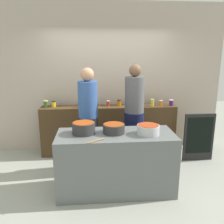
{
  "coord_description": "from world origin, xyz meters",
  "views": [
    {
      "loc": [
        -0.33,
        -3.53,
        2.03
      ],
      "look_at": [
        0.0,
        0.35,
        1.05
      ],
      "focal_mm": 38.27,
      "sensor_mm": 36.0,
      "label": 1
    }
  ],
  "objects_px": {
    "preserve_jar_4": "(119,103)",
    "wooden_spoon": "(96,141)",
    "cook_with_tongs": "(88,126)",
    "preserve_jar_2": "(81,105)",
    "preserve_jar_3": "(108,103)",
    "cook_in_cap": "(134,121)",
    "preserve_jar_0": "(46,104)",
    "cooking_pot_center": "(114,129)",
    "preserve_jar_6": "(152,103)",
    "preserve_jar_7": "(161,103)",
    "preserve_jar_8": "(171,103)",
    "cooking_pot_right": "(148,130)",
    "preserve_jar_1": "(54,104)",
    "cooking_pot_left": "(84,128)",
    "chalkboard_sign": "(199,137)",
    "preserve_jar_5": "(142,102)"
  },
  "relations": [
    {
      "from": "preserve_jar_4",
      "to": "wooden_spoon",
      "type": "relative_size",
      "value": 0.44
    },
    {
      "from": "preserve_jar_4",
      "to": "cook_with_tongs",
      "type": "relative_size",
      "value": 0.07
    },
    {
      "from": "preserve_jar_2",
      "to": "preserve_jar_3",
      "type": "distance_m",
      "value": 0.55
    },
    {
      "from": "wooden_spoon",
      "to": "cook_in_cap",
      "type": "distance_m",
      "value": 1.26
    },
    {
      "from": "preserve_jar_0",
      "to": "cooking_pot_center",
      "type": "relative_size",
      "value": 0.42
    },
    {
      "from": "preserve_jar_6",
      "to": "preserve_jar_7",
      "type": "distance_m",
      "value": 0.21
    },
    {
      "from": "preserve_jar_8",
      "to": "cook_with_tongs",
      "type": "distance_m",
      "value": 1.83
    },
    {
      "from": "cook_with_tongs",
      "to": "cook_in_cap",
      "type": "bearing_deg",
      "value": 9.08
    },
    {
      "from": "preserve_jar_6",
      "to": "cooking_pot_right",
      "type": "relative_size",
      "value": 0.43
    },
    {
      "from": "preserve_jar_1",
      "to": "preserve_jar_4",
      "type": "xyz_separation_m",
      "value": [
        1.3,
        -0.0,
        0.0
      ]
    },
    {
      "from": "preserve_jar_1",
      "to": "preserve_jar_7",
      "type": "relative_size",
      "value": 1.12
    },
    {
      "from": "cooking_pot_center",
      "to": "preserve_jar_0",
      "type": "bearing_deg",
      "value": 130.94
    },
    {
      "from": "preserve_jar_8",
      "to": "cooking_pot_left",
      "type": "relative_size",
      "value": 0.37
    },
    {
      "from": "preserve_jar_8",
      "to": "chalkboard_sign",
      "type": "distance_m",
      "value": 0.86
    },
    {
      "from": "preserve_jar_0",
      "to": "wooden_spoon",
      "type": "xyz_separation_m",
      "value": [
        0.94,
        -1.71,
        -0.15
      ]
    },
    {
      "from": "preserve_jar_4",
      "to": "wooden_spoon",
      "type": "xyz_separation_m",
      "value": [
        -0.51,
        -1.73,
        -0.14
      ]
    },
    {
      "from": "preserve_jar_8",
      "to": "cooking_pot_left",
      "type": "distance_m",
      "value": 2.17
    },
    {
      "from": "preserve_jar_7",
      "to": "chalkboard_sign",
      "type": "bearing_deg",
      "value": -42.22
    },
    {
      "from": "preserve_jar_0",
      "to": "cook_in_cap",
      "type": "distance_m",
      "value": 1.78
    },
    {
      "from": "wooden_spoon",
      "to": "cook_with_tongs",
      "type": "height_order",
      "value": "cook_with_tongs"
    },
    {
      "from": "cooking_pot_center",
      "to": "cooking_pot_right",
      "type": "bearing_deg",
      "value": -11.07
    },
    {
      "from": "preserve_jar_5",
      "to": "preserve_jar_8",
      "type": "distance_m",
      "value": 0.58
    },
    {
      "from": "preserve_jar_5",
      "to": "preserve_jar_7",
      "type": "xyz_separation_m",
      "value": [
        0.37,
        -0.05,
        -0.02
      ]
    },
    {
      "from": "cook_with_tongs",
      "to": "cooking_pot_left",
      "type": "bearing_deg",
      "value": -95.82
    },
    {
      "from": "preserve_jar_1",
      "to": "chalkboard_sign",
      "type": "bearing_deg",
      "value": -11.81
    },
    {
      "from": "cooking_pot_left",
      "to": "cook_in_cap",
      "type": "relative_size",
      "value": 0.18
    },
    {
      "from": "cooking_pot_center",
      "to": "cook_with_tongs",
      "type": "height_order",
      "value": "cook_with_tongs"
    },
    {
      "from": "preserve_jar_1",
      "to": "cooking_pot_left",
      "type": "distance_m",
      "value": 1.54
    },
    {
      "from": "preserve_jar_0",
      "to": "cooking_pot_right",
      "type": "bearing_deg",
      "value": -41.33
    },
    {
      "from": "preserve_jar_4",
      "to": "preserve_jar_8",
      "type": "xyz_separation_m",
      "value": [
        1.05,
        -0.09,
        0.0
      ]
    },
    {
      "from": "preserve_jar_2",
      "to": "cooking_pot_right",
      "type": "distance_m",
      "value": 1.72
    },
    {
      "from": "preserve_jar_8",
      "to": "preserve_jar_1",
      "type": "bearing_deg",
      "value": 177.9
    },
    {
      "from": "preserve_jar_0",
      "to": "preserve_jar_3",
      "type": "height_order",
      "value": "preserve_jar_0"
    },
    {
      "from": "cooking_pot_center",
      "to": "cooking_pot_right",
      "type": "xyz_separation_m",
      "value": [
        0.48,
        -0.09,
        0.0
      ]
    },
    {
      "from": "cooking_pot_right",
      "to": "chalkboard_sign",
      "type": "height_order",
      "value": "cooking_pot_right"
    },
    {
      "from": "preserve_jar_1",
      "to": "preserve_jar_3",
      "type": "height_order",
      "value": "preserve_jar_1"
    },
    {
      "from": "cooking_pot_center",
      "to": "chalkboard_sign",
      "type": "relative_size",
      "value": 0.34
    },
    {
      "from": "preserve_jar_1",
      "to": "preserve_jar_5",
      "type": "bearing_deg",
      "value": 0.67
    },
    {
      "from": "preserve_jar_0",
      "to": "cooking_pot_left",
      "type": "xyz_separation_m",
      "value": [
        0.77,
        -1.38,
        -0.07
      ]
    },
    {
      "from": "preserve_jar_5",
      "to": "cooking_pot_right",
      "type": "xyz_separation_m",
      "value": [
        -0.24,
        -1.53,
        -0.09
      ]
    },
    {
      "from": "preserve_jar_1",
      "to": "preserve_jar_3",
      "type": "xyz_separation_m",
      "value": [
        1.08,
        -0.01,
        -0.0
      ]
    },
    {
      "from": "preserve_jar_6",
      "to": "preserve_jar_5",
      "type": "bearing_deg",
      "value": 146.83
    },
    {
      "from": "preserve_jar_4",
      "to": "cooking_pot_right",
      "type": "distance_m",
      "value": 1.53
    },
    {
      "from": "cook_with_tongs",
      "to": "chalkboard_sign",
      "type": "height_order",
      "value": "cook_with_tongs"
    },
    {
      "from": "preserve_jar_7",
      "to": "cooking_pot_left",
      "type": "height_order",
      "value": "preserve_jar_7"
    },
    {
      "from": "preserve_jar_2",
      "to": "chalkboard_sign",
      "type": "xyz_separation_m",
      "value": [
        2.22,
        -0.46,
        -0.57
      ]
    },
    {
      "from": "preserve_jar_1",
      "to": "cooking_pot_left",
      "type": "xyz_separation_m",
      "value": [
        0.63,
        -1.4,
        -0.06
      ]
    },
    {
      "from": "preserve_jar_0",
      "to": "wooden_spoon",
      "type": "bearing_deg",
      "value": -61.33
    },
    {
      "from": "preserve_jar_6",
      "to": "cook_with_tongs",
      "type": "height_order",
      "value": "cook_with_tongs"
    },
    {
      "from": "chalkboard_sign",
      "to": "preserve_jar_7",
      "type": "bearing_deg",
      "value": 137.78
    }
  ]
}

